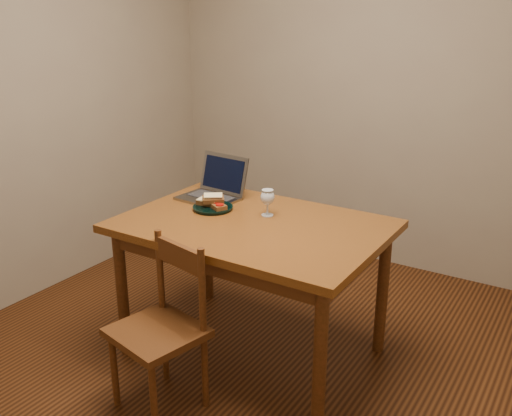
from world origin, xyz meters
The scene contains 11 objects.
floor centered at (0.00, 0.00, -0.01)m, with size 3.20×3.20×0.02m, color black.
back_wall centered at (0.00, 1.61, 1.30)m, with size 3.20×0.02×2.60m, color gray.
left_wall centered at (-1.61, 0.00, 1.30)m, with size 0.02×3.20×2.60m, color gray.
table centered at (-0.05, 0.10, 0.65)m, with size 1.30×0.90×0.74m.
chair centered at (-0.16, -0.49, 0.43)m, with size 0.44×0.43×0.40m.
plate centered at (-0.33, 0.15, 0.75)m, with size 0.21×0.21×0.02m, color black.
sandwich_cheese centered at (-0.37, 0.16, 0.78)m, with size 0.12×0.07×0.04m, color #381E0C, non-canonical shape.
sandwich_tomato centered at (-0.29, 0.14, 0.77)m, with size 0.11×0.06×0.03m, color #381E0C, non-canonical shape.
sandwich_top centered at (-0.33, 0.16, 0.80)m, with size 0.11×0.07×0.03m, color #381E0C, non-canonical shape.
milk_glass centered at (-0.04, 0.22, 0.81)m, with size 0.07×0.07×0.14m, color white, non-canonical shape.
laptop centered at (-0.45, 0.33, 0.80)m, with size 0.34×0.32×0.23m.
Camera 1 is at (1.38, -2.15, 1.74)m, focal length 40.00 mm.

